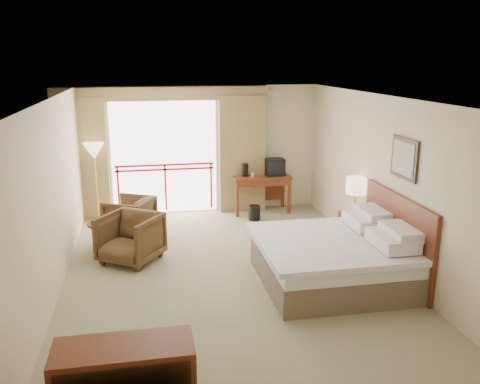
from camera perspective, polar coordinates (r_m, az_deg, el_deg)
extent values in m
plane|color=gray|center=(8.02, -1.21, -9.11)|extent=(7.00, 7.00, 0.00)
plane|color=white|center=(7.35, -1.33, 10.50)|extent=(7.00, 7.00, 0.00)
plane|color=beige|center=(10.97, -4.33, 4.78)|extent=(5.00, 0.00, 5.00)
plane|color=beige|center=(4.36, 6.58, -11.17)|extent=(5.00, 0.00, 5.00)
plane|color=beige|center=(7.59, -20.22, -0.64)|extent=(0.00, 7.00, 7.00)
plane|color=beige|center=(8.35, 15.91, 1.06)|extent=(0.00, 7.00, 7.00)
plane|color=white|center=(10.91, -8.48, 3.82)|extent=(2.40, 0.00, 2.40)
cube|color=#AD0E17|center=(10.94, -8.43, 2.51)|extent=(2.09, 0.03, 0.04)
cube|color=#AD0E17|center=(10.92, -8.45, 3.02)|extent=(2.09, 0.03, 0.04)
cube|color=#AD0E17|center=(11.04, -13.49, 0.23)|extent=(0.04, 0.03, 1.00)
cube|color=#AD0E17|center=(11.04, -8.35, 0.48)|extent=(0.04, 0.03, 1.00)
cube|color=#AD0E17|center=(11.12, -3.25, 0.72)|extent=(0.04, 0.03, 1.00)
cube|color=olive|center=(10.84, -17.22, 3.50)|extent=(1.00, 0.26, 2.50)
cube|color=olive|center=(10.96, 0.20, 4.29)|extent=(1.00, 0.26, 2.50)
cube|color=olive|center=(10.64, -8.74, 10.87)|extent=(4.40, 0.22, 0.28)
cube|color=silver|center=(11.03, 2.42, 10.11)|extent=(0.50, 0.04, 0.50)
cube|color=brown|center=(7.77, 10.27, -8.57)|extent=(2.05, 2.00, 0.40)
cube|color=white|center=(7.66, 10.37, -6.51)|extent=(2.01, 1.96, 0.22)
cube|color=white|center=(7.59, 10.06, -5.63)|extent=(2.09, 2.06, 0.08)
cube|color=white|center=(7.46, 16.76, -5.21)|extent=(0.50, 0.75, 0.18)
cube|color=white|center=(8.22, 13.91, -3.14)|extent=(0.50, 0.75, 0.18)
cube|color=white|center=(7.48, 17.71, -4.25)|extent=(0.40, 0.70, 0.14)
cube|color=white|center=(8.24, 14.78, -2.28)|extent=(0.40, 0.70, 0.14)
cube|color=#57200F|center=(8.01, 17.20, -4.83)|extent=(0.06, 2.10, 1.30)
cube|color=black|center=(7.72, 17.97, 3.61)|extent=(0.03, 0.72, 0.60)
cube|color=silver|center=(7.71, 17.84, 3.61)|extent=(0.01, 0.60, 0.48)
cube|color=#57200F|center=(9.21, 12.76, -4.21)|extent=(0.45, 0.53, 0.62)
cylinder|color=tan|center=(9.14, 12.76, -2.03)|extent=(0.14, 0.14, 0.04)
cylinder|color=tan|center=(9.09, 12.82, -0.91)|extent=(0.03, 0.03, 0.37)
cylinder|color=#FFE5B2|center=(9.03, 12.92, 0.72)|extent=(0.35, 0.35, 0.29)
cube|color=black|center=(8.95, 12.97, -2.44)|extent=(0.17, 0.14, 0.07)
cube|color=#57200F|center=(10.92, 2.37, 1.73)|extent=(1.23, 0.60, 0.05)
cube|color=#57200F|center=(10.67, -0.30, -0.80)|extent=(0.06, 0.06, 0.76)
cube|color=#57200F|center=(10.92, 5.55, -0.50)|extent=(0.06, 0.06, 0.76)
cube|color=#57200F|center=(11.15, -0.78, -0.10)|extent=(0.06, 0.06, 0.76)
cube|color=#57200F|center=(11.40, 4.82, 0.17)|extent=(0.06, 0.06, 0.76)
cube|color=#57200F|center=(11.24, 2.05, 0.44)|extent=(1.13, 0.03, 0.57)
cube|color=#57200F|center=(10.69, 2.69, 0.98)|extent=(1.13, 0.03, 0.12)
cube|color=black|center=(10.95, 3.91, 2.83)|extent=(0.40, 0.31, 0.36)
cube|color=black|center=(10.80, 4.12, 2.66)|extent=(0.36, 0.02, 0.29)
cylinder|color=black|center=(10.82, 0.57, 2.48)|extent=(0.16, 0.16, 0.28)
cylinder|color=white|center=(10.82, 1.40, 1.99)|extent=(0.08, 0.08, 0.10)
cylinder|color=black|center=(10.51, 1.62, -2.35)|extent=(0.30, 0.30, 0.30)
imported|color=#432D19|center=(9.91, -12.18, -4.70)|extent=(1.07, 1.06, 0.73)
imported|color=#432D19|center=(8.66, -12.06, -7.59)|extent=(1.21, 1.22, 0.81)
cylinder|color=black|center=(9.05, -15.35, -3.48)|extent=(0.47, 0.47, 0.04)
cylinder|color=black|center=(9.12, -15.24, -4.93)|extent=(0.06, 0.06, 0.47)
cylinder|color=black|center=(9.20, -15.14, -6.30)|extent=(0.34, 0.34, 0.03)
imported|color=white|center=(9.04, -15.35, -3.37)|extent=(0.25, 0.28, 0.02)
cylinder|color=tan|center=(10.86, -15.55, -3.09)|extent=(0.26, 0.26, 0.03)
cylinder|color=tan|center=(10.68, -15.81, 0.46)|extent=(0.03, 0.03, 1.42)
cone|color=#FFE5B2|center=(10.52, -16.10, 4.45)|extent=(0.42, 0.42, 0.33)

